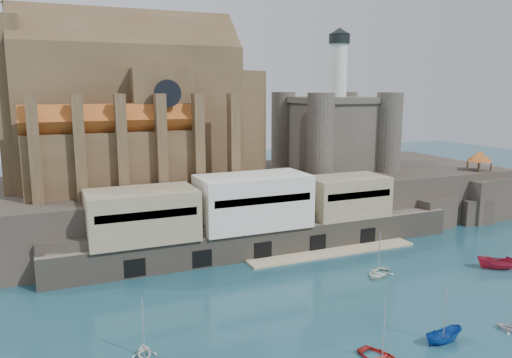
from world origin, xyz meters
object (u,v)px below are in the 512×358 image
object	(u,v)px
pavilion	(480,157)
boat_2	(443,342)
church	(141,115)
castle_keep	(334,129)
boat_1	(509,331)

from	to	relation	value
pavilion	boat_2	distance (m)	60.11
church	castle_keep	xyz separation A→B (m)	(40.21, -0.78, -3.81)
church	boat_1	size ratio (longest dim) A/B	15.55
castle_keep	boat_2	world-z (taller)	castle_keep
castle_keep	boat_1	distance (m)	57.93
church	boat_2	size ratio (longest dim) A/B	9.83
church	pavilion	bearing A→B (deg)	-13.48
boat_1	church	bearing A→B (deg)	92.26
church	boat_1	xyz separation A→B (m)	(30.04, -54.79, -22.13)
boat_1	boat_2	xyz separation A→B (m)	(-8.75, 0.98, 0.00)
pavilion	boat_2	world-z (taller)	pavilion
church	boat_1	distance (m)	66.28
castle_keep	church	bearing A→B (deg)	178.89
castle_keep	pavilion	distance (m)	30.50
pavilion	castle_keep	bearing A→B (deg)	149.82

